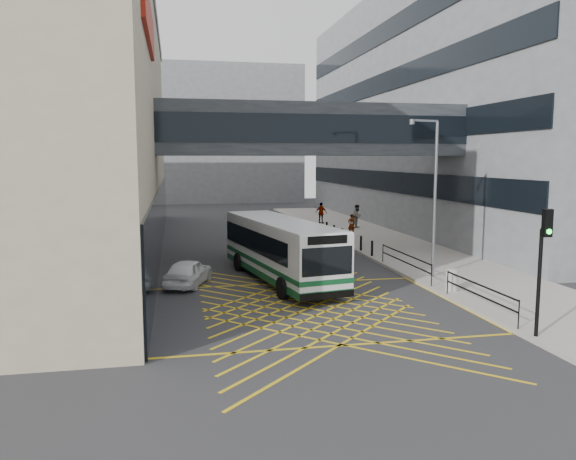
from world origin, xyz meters
TOP-DOWN VIEW (x-y plane):
  - ground at (0.00, 0.00)m, footprint 120.00×120.00m
  - building_right at (23.98, 24.00)m, footprint 24.09×44.00m
  - building_far at (-2.00, 60.00)m, footprint 28.00×16.00m
  - skybridge at (3.00, 12.00)m, footprint 20.00×4.10m
  - pavement at (9.00, 15.00)m, footprint 6.00×54.00m
  - box_junction at (0.00, 0.00)m, footprint 12.00×9.00m
  - bus at (-0.16, 5.27)m, footprint 4.21×10.71m
  - car_white at (-4.50, 5.00)m, footprint 2.87×4.31m
  - car_dark at (0.63, 18.46)m, footprint 2.37×4.64m
  - car_silver at (0.21, 18.22)m, footprint 1.94×4.18m
  - traffic_light at (6.27, -5.41)m, footprint 0.29×0.48m
  - street_lamp at (6.99, 3.94)m, footprint 1.69×0.61m
  - litter_bin at (6.61, 1.03)m, footprint 0.54×0.54m
  - kerb_railings at (6.15, 1.78)m, footprint 0.05×12.54m
  - bollards at (6.25, 15.00)m, footprint 0.14×10.14m
  - pedestrian_a at (7.80, 18.77)m, footprint 0.69×0.55m
  - pedestrian_b at (9.70, 23.05)m, footprint 1.07×1.00m
  - pedestrian_c at (7.58, 26.63)m, footprint 1.17×1.09m

SIDE VIEW (x-z plane):
  - ground at x=0.00m, z-range 0.00..0.00m
  - box_junction at x=0.00m, z-range 0.00..0.01m
  - pavement at x=9.00m, z-range 0.00..0.16m
  - bollards at x=6.25m, z-range 0.16..1.06m
  - litter_bin at x=6.61m, z-range 0.16..1.09m
  - car_white at x=-4.50m, z-range 0.00..1.27m
  - car_silver at x=0.21m, z-range 0.00..1.27m
  - car_dark at x=0.63m, z-range 0.00..1.39m
  - kerb_railings at x=6.15m, z-range 0.38..1.38m
  - pedestrian_a at x=7.80m, z-range 0.16..1.74m
  - pedestrian_c at x=7.58m, z-range 0.16..2.00m
  - pedestrian_b at x=9.70m, z-range 0.16..2.06m
  - bus at x=-0.16m, z-range 0.11..3.03m
  - traffic_light at x=6.27m, z-range 0.78..4.91m
  - street_lamp at x=6.99m, z-range 0.68..8.14m
  - skybridge at x=3.00m, z-range 6.00..9.00m
  - building_far at x=-2.00m, z-range 0.00..18.00m
  - building_right at x=23.98m, z-range 0.00..20.00m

